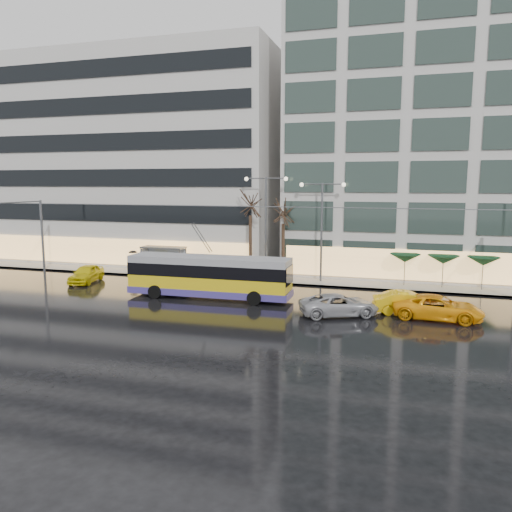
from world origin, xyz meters
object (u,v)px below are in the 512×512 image
at_px(street_lamp_near, 266,213).
at_px(taxi_a, 86,274).
at_px(trolleybus, 209,278).
at_px(bus_shelter, 161,254).

height_order(street_lamp_near, taxi_a, street_lamp_near).
height_order(trolleybus, street_lamp_near, street_lamp_near).
distance_m(bus_shelter, street_lamp_near, 11.14).
bearing_deg(trolleybus, street_lamp_near, 75.64).
bearing_deg(street_lamp_near, taxi_a, -158.38).
xyz_separation_m(bus_shelter, taxi_a, (-4.31, -5.71, -1.19)).
bearing_deg(taxi_a, street_lamp_near, 9.82).
bearing_deg(street_lamp_near, trolleybus, -104.36).
height_order(trolleybus, bus_shelter, trolleybus).
xyz_separation_m(trolleybus, taxi_a, (-12.57, 2.46, -0.78)).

